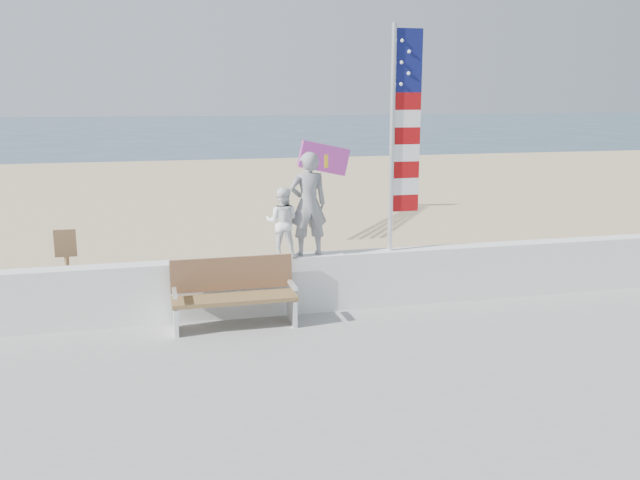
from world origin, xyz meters
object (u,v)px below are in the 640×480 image
Objects in this scene: bench at (234,292)px; flag at (400,130)px; adult at (308,204)px; child at (282,222)px.

flag reaches higher than bench.
adult reaches higher than child.
child is at bearing 179.99° from flag.
adult is 0.46× the size of flag.
bench is at bearing -170.42° from flag.
bench is 3.57m from flag.
bench is (-1.23, -0.45, -1.19)m from adult.
adult is at bearing -160.10° from child.
bench is at bearing 48.87° from child.
flag is (1.87, -0.00, 1.38)m from child.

